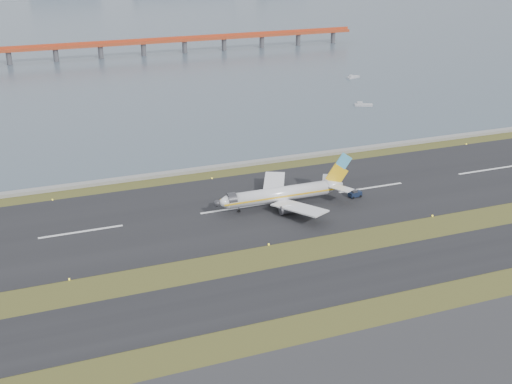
% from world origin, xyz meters
% --- Properties ---
extents(ground, '(1000.00, 1000.00, 0.00)m').
position_xyz_m(ground, '(0.00, 0.00, 0.00)').
color(ground, '#3D4719').
rests_on(ground, ground).
extents(taxiway_strip, '(1000.00, 18.00, 0.10)m').
position_xyz_m(taxiway_strip, '(0.00, -12.00, 0.05)').
color(taxiway_strip, black).
rests_on(taxiway_strip, ground).
extents(runway_strip, '(1000.00, 45.00, 0.10)m').
position_xyz_m(runway_strip, '(0.00, 30.00, 0.05)').
color(runway_strip, black).
rests_on(runway_strip, ground).
extents(seawall, '(1000.00, 2.50, 1.00)m').
position_xyz_m(seawall, '(0.00, 60.00, 0.50)').
color(seawall, gray).
rests_on(seawall, ground).
extents(bay_water, '(1400.00, 800.00, 1.30)m').
position_xyz_m(bay_water, '(0.00, 460.00, 0.00)').
color(bay_water, '#414D5D').
rests_on(bay_water, ground).
extents(red_pier, '(260.00, 5.00, 10.20)m').
position_xyz_m(red_pier, '(20.00, 250.00, 7.28)').
color(red_pier, '#B33F1E').
rests_on(red_pier, ground).
extents(airliner, '(38.52, 32.89, 12.80)m').
position_xyz_m(airliner, '(12.08, 27.31, 3.46)').
color(airliner, white).
rests_on(airliner, ground).
extents(pushback_tug, '(3.65, 2.38, 2.21)m').
position_xyz_m(pushback_tug, '(32.54, 25.70, 1.07)').
color(pushback_tug, '#121D34').
rests_on(pushback_tug, ground).
extents(workboat_near, '(7.48, 5.05, 1.75)m').
position_xyz_m(workboat_near, '(82.16, 109.16, 0.55)').
color(workboat_near, '#B4B3B8').
rests_on(workboat_near, ground).
extents(workboat_far, '(7.42, 4.37, 1.72)m').
position_xyz_m(workboat_far, '(103.25, 156.60, 0.54)').
color(workboat_far, '#B4B3B8').
rests_on(workboat_far, ground).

